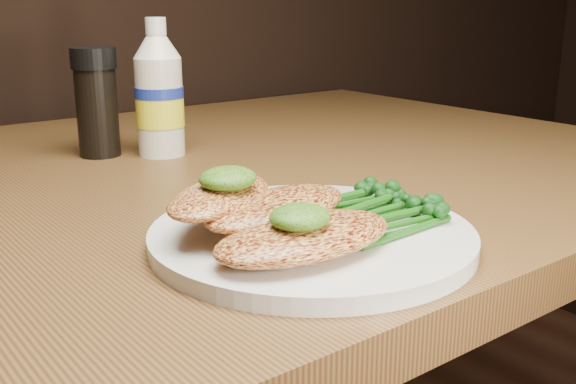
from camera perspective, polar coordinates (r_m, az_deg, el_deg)
plate at (r=0.52m, az=2.04°, el=-3.76°), size 0.25×0.25×0.01m
chicken_front at (r=0.46m, az=1.46°, el=-3.83°), size 0.14×0.08×0.02m
chicken_mid at (r=0.50m, az=-0.91°, el=-1.30°), size 0.14×0.09×0.02m
chicken_back at (r=0.50m, az=-5.79°, el=-0.36°), size 0.13×0.11×0.02m
pesto_front at (r=0.45m, az=1.02°, el=-2.13°), size 0.05×0.05×0.02m
pesto_back at (r=0.50m, az=-5.13°, el=1.15°), size 0.06×0.06×0.02m
broccolini_bundle at (r=0.53m, az=6.34°, el=-1.40°), size 0.14×0.12×0.02m
mayo_bottle at (r=0.81m, az=-10.90°, el=8.68°), size 0.06×0.06×0.16m
pepper_grinder at (r=0.83m, az=-15.93°, el=7.31°), size 0.05×0.05×0.13m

